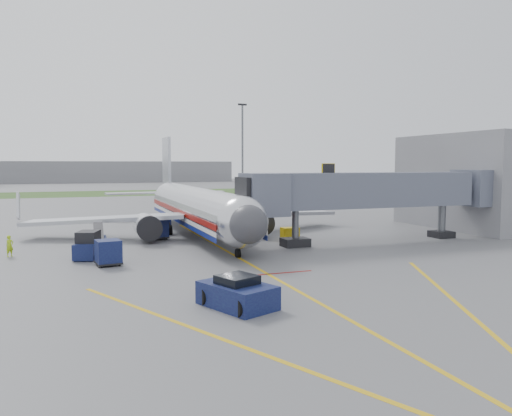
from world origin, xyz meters
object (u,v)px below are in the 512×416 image
object	(u,v)px
pushback_tug	(237,294)
ramp_worker	(10,246)
belt_loader	(99,241)
baggage_tug	(88,246)
airliner	(196,207)

from	to	relation	value
pushback_tug	ramp_worker	world-z (taller)	ramp_worker
belt_loader	ramp_worker	size ratio (longest dim) A/B	2.37
baggage_tug	ramp_worker	distance (m)	6.09
belt_loader	pushback_tug	bearing A→B (deg)	-75.45
pushback_tug	ramp_worker	size ratio (longest dim) A/B	2.68
pushback_tug	baggage_tug	world-z (taller)	baggage_tug
airliner	ramp_worker	bearing A→B (deg)	-155.56
pushback_tug	belt_loader	xyz separation A→B (m)	(-5.34, 20.59, -0.19)
ramp_worker	airliner	bearing A→B (deg)	-13.87
belt_loader	ramp_worker	world-z (taller)	belt_loader
airliner	ramp_worker	world-z (taller)	airliner
pushback_tug	belt_loader	size ratio (longest dim) A/B	1.13
ramp_worker	pushback_tug	bearing A→B (deg)	-95.48
belt_loader	airliner	bearing A→B (deg)	27.11
baggage_tug	ramp_worker	world-z (taller)	baggage_tug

